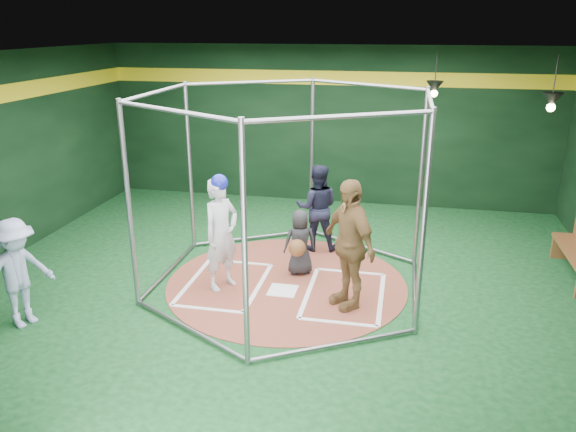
# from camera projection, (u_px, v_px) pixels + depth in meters

# --- Properties ---
(room_shell) EXTENTS (10.10, 9.10, 3.53)m
(room_shell) POSITION_uv_depth(u_px,v_px,m) (287.00, 177.00, 8.38)
(room_shell) COLOR #0C3615
(room_shell) RESTS_ON ground
(clay_disc) EXTENTS (3.80, 3.80, 0.01)m
(clay_disc) POSITION_uv_depth(u_px,v_px,m) (287.00, 283.00, 8.94)
(clay_disc) COLOR brown
(clay_disc) RESTS_ON ground
(home_plate) EXTENTS (0.43, 0.43, 0.01)m
(home_plate) POSITION_uv_depth(u_px,v_px,m) (283.00, 290.00, 8.66)
(home_plate) COLOR white
(home_plate) RESTS_ON clay_disc
(batter_box_left) EXTENTS (1.17, 1.77, 0.01)m
(batter_box_left) POSITION_uv_depth(u_px,v_px,m) (225.00, 284.00, 8.89)
(batter_box_left) COLOR white
(batter_box_left) RESTS_ON clay_disc
(batter_box_right) EXTENTS (1.17, 1.77, 0.01)m
(batter_box_right) POSITION_uv_depth(u_px,v_px,m) (344.00, 295.00, 8.52)
(batter_box_right) COLOR white
(batter_box_right) RESTS_ON clay_disc
(batting_cage) EXTENTS (4.05, 4.67, 3.00)m
(batting_cage) POSITION_uv_depth(u_px,v_px,m) (287.00, 193.00, 8.45)
(batting_cage) COLOR gray
(batting_cage) RESTS_ON ground
(pendant_lamp_near) EXTENTS (0.34, 0.34, 0.90)m
(pendant_lamp_near) POSITION_uv_depth(u_px,v_px,m) (435.00, 87.00, 10.96)
(pendant_lamp_near) COLOR black
(pendant_lamp_near) RESTS_ON room_shell
(pendant_lamp_far) EXTENTS (0.34, 0.34, 0.90)m
(pendant_lamp_far) POSITION_uv_depth(u_px,v_px,m) (552.00, 100.00, 9.13)
(pendant_lamp_far) COLOR black
(pendant_lamp_far) RESTS_ON room_shell
(batter_figure) EXTENTS (0.68, 0.76, 1.82)m
(batter_figure) POSITION_uv_depth(u_px,v_px,m) (221.00, 232.00, 8.52)
(batter_figure) COLOR silver
(batter_figure) RESTS_ON clay_disc
(visitor_leopard) EXTENTS (1.07, 1.15, 1.90)m
(visitor_leopard) POSITION_uv_depth(u_px,v_px,m) (349.00, 244.00, 7.95)
(visitor_leopard) COLOR #A87E48
(visitor_leopard) RESTS_ON clay_disc
(catcher_figure) EXTENTS (0.62, 0.65, 1.09)m
(catcher_figure) POSITION_uv_depth(u_px,v_px,m) (300.00, 243.00, 9.10)
(catcher_figure) COLOR black
(catcher_figure) RESTS_ON clay_disc
(umpire) EXTENTS (0.84, 0.70, 1.57)m
(umpire) POSITION_uv_depth(u_px,v_px,m) (317.00, 208.00, 10.04)
(umpire) COLOR black
(umpire) RESTS_ON clay_disc
(bystander_blue) EXTENTS (0.90, 1.13, 1.53)m
(bystander_blue) POSITION_uv_depth(u_px,v_px,m) (18.00, 273.00, 7.49)
(bystander_blue) COLOR #96A4C6
(bystander_blue) RESTS_ON ground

